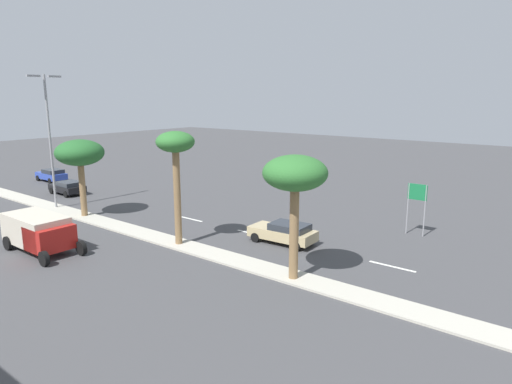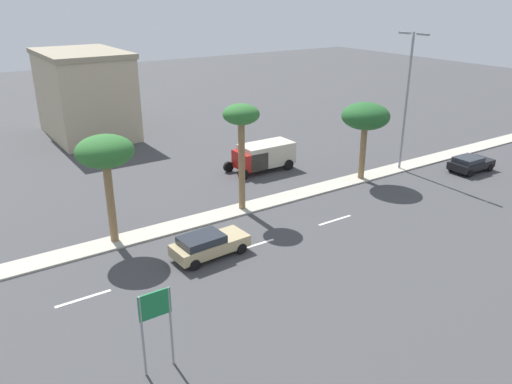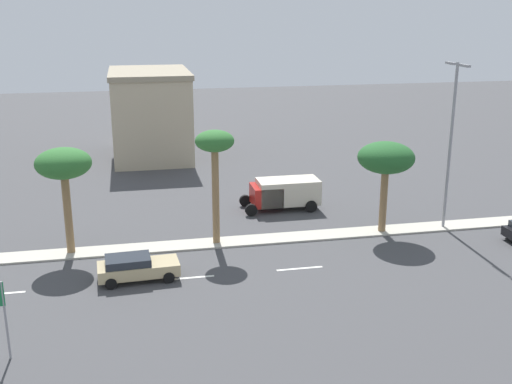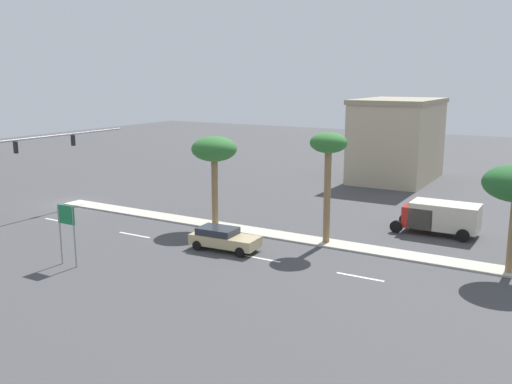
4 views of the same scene
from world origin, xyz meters
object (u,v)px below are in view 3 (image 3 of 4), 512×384
Objects in this scene: sedan_tan_rear at (136,267)px; box_truck at (282,193)px; palm_tree_right at (386,159)px; commercial_building at (151,114)px; street_lamp_outboard at (451,135)px; palm_tree_rear at (215,149)px; palm_tree_near at (64,166)px.

sedan_tan_rear is 15.61m from box_truck.
commercial_building is at bearing -151.14° from palm_tree_right.
street_lamp_outboard is at bearing 35.92° from commercial_building.
palm_tree_rear is at bearing 131.49° from sedan_tan_rear.
palm_tree_near is 0.59× the size of street_lamp_outboard.
commercial_building is 1.80× the size of palm_tree_near.
box_truck is (-6.25, 5.94, -5.06)m from palm_tree_rear.
palm_tree_near is (25.81, -6.23, 1.26)m from commercial_building.
palm_tree_right is at bearing 28.86° from commercial_building.
street_lamp_outboard reaches higher than sedan_tan_rear.
palm_tree_near is at bearing -68.09° from box_truck.
street_lamp_outboard is (0.18, 15.99, 0.28)m from palm_tree_rear.
street_lamp_outboard is 22.47m from sedan_tan_rear.
sedan_tan_rear is (4.80, 3.94, -4.90)m from palm_tree_near.
palm_tree_rear is at bearing 6.49° from commercial_building.
sedan_tan_rear is (30.60, -2.29, -3.64)m from commercial_building.
street_lamp_outboard is 2.45× the size of sedan_tan_rear.
commercial_building is 32.37m from street_lamp_outboard.
street_lamp_outboard is (0.34, 25.17, 0.97)m from palm_tree_near.
street_lamp_outboard reaches higher than palm_tree_rear.
commercial_building is 30.90m from sedan_tan_rear.
commercial_building is 26.58m from palm_tree_near.
commercial_building is at bearing -173.51° from palm_tree_rear.
commercial_building is 1.06× the size of street_lamp_outboard.
commercial_building reaches higher than sedan_tan_rear.
street_lamp_outboard is 13.07m from box_truck.
street_lamp_outboard is at bearing 89.42° from palm_tree_right.
box_truck is at bearing -122.60° from street_lamp_outboard.
palm_tree_right is at bearing 89.18° from palm_tree_near.
palm_tree_rear is at bearing -43.57° from box_truck.
street_lamp_outboard is 1.92× the size of box_truck.
street_lamp_outboard reaches higher than box_truck.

